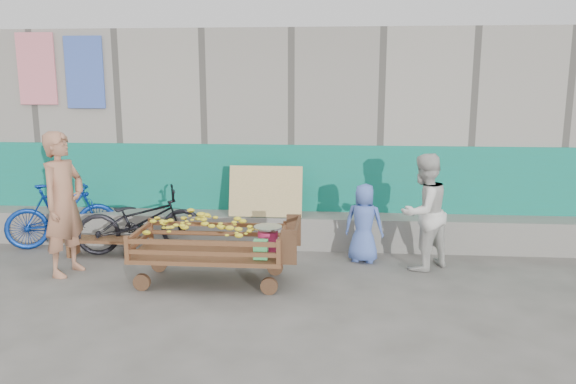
# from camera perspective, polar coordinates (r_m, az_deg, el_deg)

# --- Properties ---
(ground) EXTENTS (80.00, 80.00, 0.00)m
(ground) POSITION_cam_1_polar(r_m,az_deg,el_deg) (5.85, -7.96, -11.86)
(ground) COLOR #4F4D47
(ground) RESTS_ON ground
(building_wall) EXTENTS (12.00, 3.50, 3.00)m
(building_wall) POSITION_cam_1_polar(r_m,az_deg,el_deg) (9.41, -2.77, 6.23)
(building_wall) COLOR gray
(building_wall) RESTS_ON ground
(banana_cart) EXTENTS (1.86, 0.85, 0.79)m
(banana_cart) POSITION_cam_1_polar(r_m,az_deg,el_deg) (6.45, -8.20, -4.57)
(banana_cart) COLOR #552A18
(banana_cart) RESTS_ON ground
(bench) EXTENTS (0.98, 0.29, 0.24)m
(bench) POSITION_cam_1_polar(r_m,az_deg,el_deg) (7.85, -18.44, -4.91)
(bench) COLOR #552A18
(bench) RESTS_ON ground
(vendor_man) EXTENTS (0.55, 0.71, 1.71)m
(vendor_man) POSITION_cam_1_polar(r_m,az_deg,el_deg) (7.13, -21.82, -1.13)
(vendor_man) COLOR #9F694E
(vendor_man) RESTS_ON ground
(woman) EXTENTS (0.88, 0.86, 1.43)m
(woman) POSITION_cam_1_polar(r_m,az_deg,el_deg) (7.02, 13.60, -1.98)
(woman) COLOR silver
(woman) RESTS_ON ground
(child) EXTENTS (0.56, 0.43, 1.02)m
(child) POSITION_cam_1_polar(r_m,az_deg,el_deg) (7.20, 7.71, -3.14)
(child) COLOR #4965B7
(child) RESTS_ON ground
(bicycle_dark) EXTENTS (1.76, 1.11, 0.87)m
(bicycle_dark) POSITION_cam_1_polar(r_m,az_deg,el_deg) (7.83, -14.75, -2.80)
(bicycle_dark) COLOR black
(bicycle_dark) RESTS_ON ground
(bicycle_blue) EXTENTS (1.54, 1.00, 0.90)m
(bicycle_blue) POSITION_cam_1_polar(r_m,az_deg,el_deg) (8.41, -21.96, -2.20)
(bicycle_blue) COLOR navy
(bicycle_blue) RESTS_ON ground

